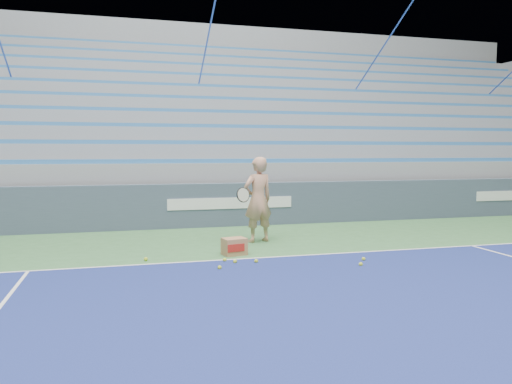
% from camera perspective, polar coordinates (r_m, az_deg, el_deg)
% --- Properties ---
extents(sponsor_barrier, '(30.00, 0.32, 1.10)m').
position_cam_1_polar(sponsor_barrier, '(12.78, -2.99, -1.43)').
color(sponsor_barrier, '#3D4B5E').
rests_on(sponsor_barrier, ground).
extents(bleachers, '(31.00, 9.15, 7.30)m').
position_cam_1_polar(bleachers, '(18.35, -6.77, 6.03)').
color(bleachers, gray).
rests_on(bleachers, ground).
extents(tennis_player, '(0.98, 0.91, 1.79)m').
position_cam_1_polar(tennis_player, '(10.46, 0.22, -0.87)').
color(tennis_player, tan).
rests_on(tennis_player, ground).
extents(ball_box, '(0.47, 0.40, 0.31)m').
position_cam_1_polar(ball_box, '(9.25, -2.50, -6.23)').
color(ball_box, '#9D704C').
rests_on(ball_box, ground).
extents(tennis_ball_0, '(0.07, 0.07, 0.07)m').
position_cam_1_polar(tennis_ball_0, '(8.54, 11.89, -8.08)').
color(tennis_ball_0, '#C5D12A').
rests_on(tennis_ball_0, ground).
extents(tennis_ball_1, '(0.07, 0.07, 0.07)m').
position_cam_1_polar(tennis_ball_1, '(8.57, -2.41, -7.95)').
color(tennis_ball_1, '#C5D12A').
rests_on(tennis_ball_1, ground).
extents(tennis_ball_2, '(0.07, 0.07, 0.07)m').
position_cam_1_polar(tennis_ball_2, '(8.16, -4.19, -8.60)').
color(tennis_ball_2, '#C5D12A').
rests_on(tennis_ball_2, ground).
extents(tennis_ball_3, '(0.07, 0.07, 0.07)m').
position_cam_1_polar(tennis_ball_3, '(8.59, 0.02, -7.90)').
color(tennis_ball_3, '#C5D12A').
rests_on(tennis_ball_3, ground).
extents(tennis_ball_4, '(0.07, 0.07, 0.07)m').
position_cam_1_polar(tennis_ball_4, '(8.95, 12.19, -7.50)').
color(tennis_ball_4, '#C5D12A').
rests_on(tennis_ball_4, ground).
extents(tennis_ball_5, '(0.07, 0.07, 0.07)m').
position_cam_1_polar(tennis_ball_5, '(8.96, -12.48, -7.50)').
color(tennis_ball_5, '#C5D12A').
rests_on(tennis_ball_5, ground).
extents(tennis_ball_6, '(0.07, 0.07, 0.07)m').
position_cam_1_polar(tennis_ball_6, '(8.70, -3.60, -7.75)').
color(tennis_ball_6, '#C5D12A').
rests_on(tennis_ball_6, ground).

